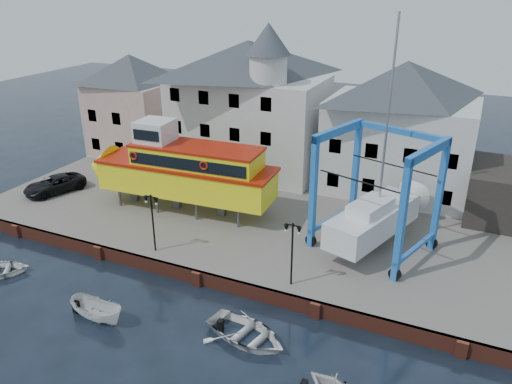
% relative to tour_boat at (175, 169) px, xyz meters
% --- Properties ---
extents(ground, '(140.00, 140.00, 0.00)m').
position_rel_tour_boat_xyz_m(ground, '(6.41, -7.79, -4.38)').
color(ground, black).
rests_on(ground, ground).
extents(hardstanding, '(44.00, 22.00, 1.00)m').
position_rel_tour_boat_xyz_m(hardstanding, '(6.41, 3.21, -3.88)').
color(hardstanding, '#63605A').
rests_on(hardstanding, ground).
extents(quay_wall, '(44.00, 0.47, 1.00)m').
position_rel_tour_boat_xyz_m(quay_wall, '(6.41, -7.69, -3.88)').
color(quay_wall, maroon).
rests_on(quay_wall, ground).
extents(building_pink, '(8.00, 7.00, 10.30)m').
position_rel_tour_boat_xyz_m(building_pink, '(-11.59, 10.21, 1.77)').
color(building_pink, tan).
rests_on(building_pink, hardstanding).
extents(building_white_main, '(14.00, 8.30, 14.00)m').
position_rel_tour_boat_xyz_m(building_white_main, '(1.54, 10.60, 2.96)').
color(building_white_main, beige).
rests_on(building_white_main, hardstanding).
extents(building_white_right, '(12.00, 8.00, 11.20)m').
position_rel_tour_boat_xyz_m(building_white_right, '(15.41, 11.20, 2.22)').
color(building_white_right, beige).
rests_on(building_white_right, hardstanding).
extents(lamp_post_left, '(1.12, 0.32, 4.20)m').
position_rel_tour_boat_xyz_m(lamp_post_left, '(2.41, -6.59, -0.21)').
color(lamp_post_left, black).
rests_on(lamp_post_left, hardstanding).
extents(lamp_post_right, '(1.12, 0.32, 4.20)m').
position_rel_tour_boat_xyz_m(lamp_post_right, '(12.41, -6.59, -0.21)').
color(lamp_post_right, black).
rests_on(lamp_post_right, hardstanding).
extents(tour_boat, '(16.66, 4.85, 7.17)m').
position_rel_tour_boat_xyz_m(tour_boat, '(0.00, 0.00, 0.00)').
color(tour_boat, '#59595E').
rests_on(tour_boat, hardstanding).
extents(travel_lift, '(8.60, 10.58, 15.52)m').
position_rel_tour_boat_xyz_m(travel_lift, '(16.13, 0.93, -0.80)').
color(travel_lift, '#214CB5').
rests_on(travel_lift, hardstanding).
extents(van, '(4.06, 5.70, 1.44)m').
position_rel_tour_boat_xyz_m(van, '(-11.52, -1.72, -2.66)').
color(van, black).
rests_on(van, hardstanding).
extents(motorboat_a, '(3.83, 1.68, 1.44)m').
position_rel_tour_boat_xyz_m(motorboat_a, '(2.97, -13.26, -4.38)').
color(motorboat_a, silver).
rests_on(motorboat_a, ground).
extents(motorboat_b, '(5.56, 4.52, 1.01)m').
position_rel_tour_boat_xyz_m(motorboat_b, '(11.57, -11.24, -4.38)').
color(motorboat_b, silver).
rests_on(motorboat_b, ground).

